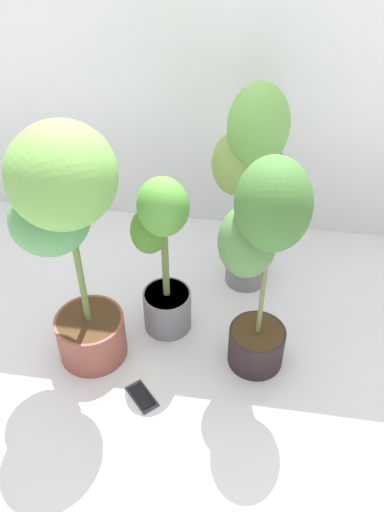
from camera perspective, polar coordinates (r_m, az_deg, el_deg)
name	(u,v)px	position (r m, az deg, el deg)	size (l,w,h in m)	color
ground_plane	(172,338)	(2.25, -2.16, -8.83)	(8.00, 8.00, 0.00)	silver
mylar_back_wall	(203,26)	(2.42, 1.17, 23.50)	(3.20, 0.01, 2.00)	silver
potted_plant_front_left	(66,225)	(1.81, -13.40, 3.27)	(0.47, 0.46, 1.01)	brown
potted_plant_front_right	(262,249)	(1.79, 7.54, 0.79)	(0.31, 0.31, 0.92)	black
potted_plant_center	(162,255)	(2.04, -3.22, 0.15)	(0.30, 0.27, 0.73)	slate
potted_plant_back_right	(253,169)	(2.15, 6.55, 9.30)	(0.38, 0.33, 0.96)	gray
cell_phone	(142,396)	(2.08, -5.41, -14.81)	(0.15, 0.15, 0.01)	#342F41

